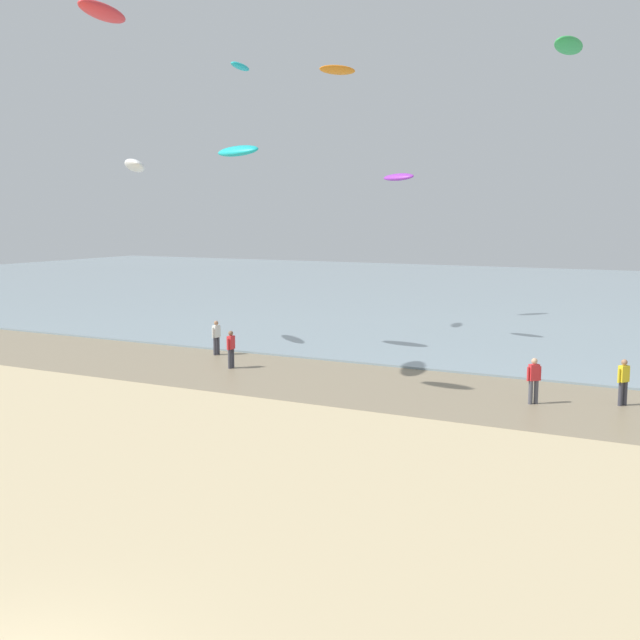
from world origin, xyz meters
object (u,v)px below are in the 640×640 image
person_mid_beach (534,379)px  kite_aloft_3 (102,12)px  person_right_flank (623,381)px  kite_aloft_2 (398,177)px  kite_aloft_6 (337,70)px  kite_aloft_7 (238,151)px  kite_aloft_4 (240,66)px  person_by_waterline (231,348)px  kite_aloft_5 (135,166)px  person_nearest_camera (216,337)px  kite_aloft_0 (569,46)px

person_mid_beach → kite_aloft_3: bearing=-165.5°
person_mid_beach → person_right_flank: 3.19m
kite_aloft_2 → kite_aloft_3: size_ratio=0.67×
kite_aloft_6 → kite_aloft_7: kite_aloft_6 is taller
person_mid_beach → kite_aloft_6: size_ratio=0.68×
kite_aloft_4 → person_by_waterline: bearing=18.7°
person_mid_beach → kite_aloft_5: (-21.27, 3.33, 8.47)m
person_by_waterline → kite_aloft_6: kite_aloft_6 is taller
person_nearest_camera → kite_aloft_0: 23.21m
kite_aloft_3 → kite_aloft_7: bearing=-16.3°
person_mid_beach → kite_aloft_0: bearing=97.3°
kite_aloft_6 → kite_aloft_5: bearing=16.3°
person_nearest_camera → kite_aloft_6: (-0.19, 13.85, 14.97)m
person_nearest_camera → kite_aloft_0: size_ratio=0.50×
person_right_flank → kite_aloft_5: 25.73m
kite_aloft_3 → kite_aloft_7: 9.79m
kite_aloft_5 → kite_aloft_4: bearing=-68.3°
kite_aloft_4 → kite_aloft_7: (3.24, -5.28, -5.14)m
kite_aloft_2 → kite_aloft_4: bearing=-150.1°
kite_aloft_2 → kite_aloft_6: kite_aloft_6 is taller
kite_aloft_0 → kite_aloft_3: 23.24m
person_right_flank → kite_aloft_0: bearing=110.4°
kite_aloft_7 → kite_aloft_5: bearing=-154.5°
kite_aloft_3 → kite_aloft_4: size_ratio=1.44×
person_by_waterline → kite_aloft_7: (-2.01, 3.83, 9.08)m
kite_aloft_0 → kite_aloft_5: size_ratio=1.06×
person_by_waterline → kite_aloft_2: (3.81, 10.46, 7.97)m
person_nearest_camera → person_right_flank: same height
kite_aloft_3 → kite_aloft_4: bearing=-1.6°
kite_aloft_4 → kite_aloft_2: bearing=87.2°
person_mid_beach → kite_aloft_0: (-1.81, 14.06, 14.53)m
person_by_waterline → kite_aloft_6: (-2.74, 16.34, 14.97)m
person_by_waterline → kite_aloft_0: kite_aloft_0 is taller
person_mid_beach → kite_aloft_5: kite_aloft_5 is taller
person_by_waterline → kite_aloft_4: (-5.25, 9.11, 14.22)m
kite_aloft_3 → kite_aloft_6: (-0.17, 21.07, 1.17)m
person_right_flank → kite_aloft_3: size_ratio=0.54×
kite_aloft_3 → kite_aloft_2: bearing=-35.4°
person_nearest_camera → kite_aloft_5: kite_aloft_5 is taller
person_nearest_camera → kite_aloft_7: kite_aloft_7 is taller
person_right_flank → kite_aloft_3: 24.20m
kite_aloft_4 → kite_aloft_5: 8.87m
person_nearest_camera → kite_aloft_0: (14.35, 11.04, 14.53)m
person_mid_beach → person_by_waterline: 13.63m
person_mid_beach → kite_aloft_6: kite_aloft_6 is taller
person_nearest_camera → kite_aloft_2: 12.94m
person_nearest_camera → kite_aloft_7: size_ratio=0.60×
person_mid_beach → kite_aloft_4: kite_aloft_4 is taller
person_nearest_camera → kite_aloft_0: bearing=37.6°
person_right_flank → kite_aloft_4: bearing=159.0°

